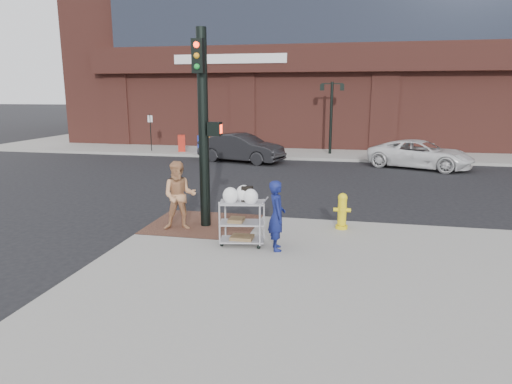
% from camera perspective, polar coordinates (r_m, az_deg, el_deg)
% --- Properties ---
extents(ground, '(220.00, 220.00, 0.00)m').
position_cam_1_polar(ground, '(11.36, -5.11, -6.19)').
color(ground, black).
rests_on(ground, ground).
extents(sidewalk_far, '(65.00, 36.00, 0.15)m').
position_cam_1_polar(sidewalk_far, '(43.44, 24.35, 6.67)').
color(sidewalk_far, gray).
rests_on(sidewalk_far, ground).
extents(brick_curb_ramp, '(2.80, 2.40, 0.01)m').
position_cam_1_polar(brick_curb_ramp, '(12.30, -6.59, -3.99)').
color(brick_curb_ramp, '#4A2B22').
rests_on(brick_curb_ramp, sidewalk_near).
extents(lamp_post, '(1.32, 0.22, 4.00)m').
position_cam_1_polar(lamp_post, '(26.33, 9.40, 10.10)').
color(lamp_post, black).
rests_on(lamp_post, sidewalk_far).
extents(parking_sign, '(0.05, 0.05, 2.20)m').
position_cam_1_polar(parking_sign, '(27.95, -13.03, 7.27)').
color(parking_sign, black).
rests_on(parking_sign, sidewalk_far).
extents(traffic_signal_pole, '(0.61, 0.51, 5.00)m').
position_cam_1_polar(traffic_signal_pole, '(11.67, -6.54, 8.49)').
color(traffic_signal_pole, black).
rests_on(traffic_signal_pole, sidewalk_near).
extents(woman_blue, '(0.53, 0.66, 1.58)m').
position_cam_1_polar(woman_blue, '(10.11, 2.62, -2.95)').
color(woman_blue, navy).
rests_on(woman_blue, sidewalk_near).
extents(pedestrian_tan, '(1.01, 0.88, 1.77)m').
position_cam_1_polar(pedestrian_tan, '(11.73, -9.55, -0.46)').
color(pedestrian_tan, tan).
rests_on(pedestrian_tan, sidewalk_near).
extents(sedan_dark, '(4.76, 2.71, 1.48)m').
position_cam_1_polar(sedan_dark, '(23.94, -1.85, 5.53)').
color(sedan_dark, black).
rests_on(sedan_dark, ground).
extents(minivan_white, '(5.30, 3.84, 1.34)m').
position_cam_1_polar(minivan_white, '(23.38, 19.87, 4.46)').
color(minivan_white, white).
rests_on(minivan_white, ground).
extents(utility_cart, '(1.08, 0.72, 1.38)m').
position_cam_1_polar(utility_cart, '(10.45, -1.76, -3.34)').
color(utility_cart, '#98979C').
rests_on(utility_cart, sidewalk_near).
extents(fire_hydrant, '(0.44, 0.31, 0.94)m').
position_cam_1_polar(fire_hydrant, '(11.93, 10.71, -2.29)').
color(fire_hydrant, yellow).
rests_on(fire_hydrant, sidewalk_near).
extents(newsbox_red, '(0.51, 0.49, 0.98)m').
position_cam_1_polar(newsbox_red, '(27.39, -9.28, 6.03)').
color(newsbox_red, red).
rests_on(newsbox_red, sidewalk_far).
extents(newsbox_yellow, '(0.39, 0.36, 0.91)m').
position_cam_1_polar(newsbox_yellow, '(26.41, -5.63, 5.83)').
color(newsbox_yellow, yellow).
rests_on(newsbox_yellow, sidewalk_far).
extents(newsbox_blue, '(0.48, 0.46, 0.91)m').
position_cam_1_polar(newsbox_blue, '(27.57, -6.93, 6.08)').
color(newsbox_blue, '#172B9A').
rests_on(newsbox_blue, sidewalk_far).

